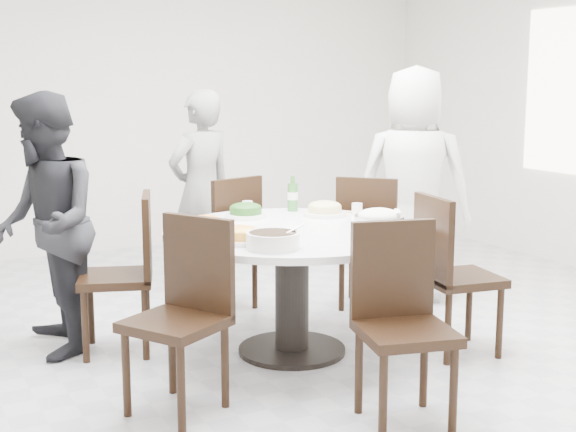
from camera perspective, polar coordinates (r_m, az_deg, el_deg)
name	(u,v)px	position (r m, az deg, el deg)	size (l,w,h in m)	color
floor	(292,333)	(5.21, 0.30, -8.31)	(6.00, 6.00, 0.01)	#BABABF
wall_back	(143,100)	(7.73, -10.28, 8.09)	(6.00, 0.01, 2.80)	silver
dining_table	(292,291)	(4.75, 0.28, -5.38)	(1.50, 1.50, 0.75)	white
chair_ne	(371,241)	(5.71, 5.90, -1.79)	(0.42, 0.42, 0.95)	black
chair_n	(220,243)	(5.65, -4.84, -1.90)	(0.42, 0.42, 0.95)	black
chair_nw	(116,274)	(4.85, -12.16, -4.07)	(0.42, 0.42, 0.95)	black
chair_sw	(175,319)	(3.94, -8.04, -7.24)	(0.42, 0.42, 0.95)	black
chair_s	(406,328)	(3.81, 8.39, -7.86)	(0.42, 0.42, 0.95)	black
chair_se	(461,275)	(4.84, 12.17, -4.10)	(0.42, 0.42, 0.95)	black
diner_right	(414,184)	(5.92, 8.93, 2.27)	(0.83, 0.54, 1.71)	white
diner_middle	(201,192)	(6.07, -6.21, 1.71)	(0.56, 0.37, 1.53)	black
diner_left	(45,225)	(4.87, -16.88, -0.64)	(0.75, 0.59, 1.55)	black
dish_greens	(246,212)	(5.05, -3.03, 0.26)	(0.26, 0.26, 0.07)	white
dish_pale	(325,210)	(5.11, 2.63, 0.42)	(0.27, 0.27, 0.07)	white
dish_orange	(205,226)	(4.62, -5.92, -0.69)	(0.25, 0.25, 0.07)	white
dish_redbrown	(373,222)	(4.74, 6.07, -0.43)	(0.26, 0.26, 0.07)	white
dish_tofu	(240,237)	(4.29, -3.43, -1.49)	(0.26, 0.26, 0.07)	white
rice_bowl	(379,226)	(4.47, 6.48, -0.72)	(0.28, 0.28, 0.12)	silver
soup_bowl	(273,240)	(4.14, -1.09, -1.75)	(0.28, 0.28, 0.09)	white
beverage_bottle	(293,193)	(5.27, 0.33, 1.62)	(0.07, 0.07, 0.23)	#306D2B
tea_cups	(250,207)	(5.22, -2.71, 0.67)	(0.07, 0.07, 0.08)	white
chopsticks	(248,210)	(5.30, -2.88, 0.42)	(0.24, 0.04, 0.01)	tan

